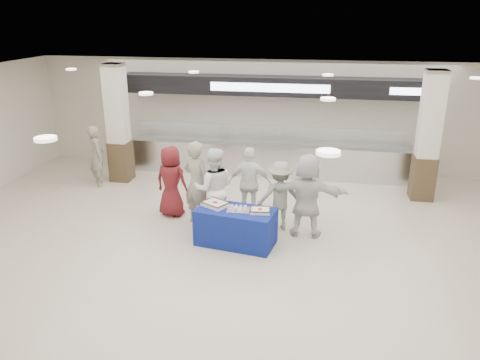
% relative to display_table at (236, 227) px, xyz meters
% --- Properties ---
extents(ground, '(14.00, 14.00, 0.00)m').
position_rel_display_table_xyz_m(ground, '(0.16, -0.96, -0.38)').
color(ground, beige).
rests_on(ground, ground).
extents(serving_line, '(8.70, 0.85, 2.80)m').
position_rel_display_table_xyz_m(serving_line, '(0.16, 4.44, 0.78)').
color(serving_line, silver).
rests_on(serving_line, ground).
extents(column_left, '(0.55, 0.55, 3.20)m').
position_rel_display_table_xyz_m(column_left, '(-3.84, 3.24, 1.15)').
color(column_left, '#3C2D1B').
rests_on(column_left, ground).
extents(column_right, '(0.55, 0.55, 3.20)m').
position_rel_display_table_xyz_m(column_right, '(4.16, 3.24, 1.15)').
color(column_right, '#3C2D1B').
rests_on(column_right, ground).
extents(display_table, '(1.66, 1.03, 0.75)m').
position_rel_display_table_xyz_m(display_table, '(0.00, 0.00, 0.00)').
color(display_table, navy).
rests_on(display_table, ground).
extents(sheet_cake_left, '(0.60, 0.57, 0.10)m').
position_rel_display_table_xyz_m(sheet_cake_left, '(-0.44, 0.11, 0.43)').
color(sheet_cake_left, white).
rests_on(sheet_cake_left, display_table).
extents(sheet_cake_right, '(0.42, 0.34, 0.09)m').
position_rel_display_table_xyz_m(sheet_cake_right, '(0.50, -0.04, 0.42)').
color(sheet_cake_right, white).
rests_on(sheet_cake_right, display_table).
extents(cupcake_tray, '(0.47, 0.37, 0.07)m').
position_rel_display_table_xyz_m(cupcake_tray, '(0.06, -0.03, 0.41)').
color(cupcake_tray, '#AEADB2').
rests_on(cupcake_tray, display_table).
extents(civilian_maroon, '(0.91, 0.70, 1.65)m').
position_rel_display_table_xyz_m(civilian_maroon, '(-1.70, 1.16, 0.45)').
color(civilian_maroon, maroon).
rests_on(civilian_maroon, ground).
extents(soldier_a, '(0.81, 0.70, 1.89)m').
position_rel_display_table_xyz_m(soldier_a, '(-1.01, 0.84, 0.57)').
color(soldier_a, gray).
rests_on(soldier_a, ground).
extents(chef_tall, '(1.01, 0.87, 1.79)m').
position_rel_display_table_xyz_m(chef_tall, '(-0.60, 0.69, 0.52)').
color(chef_tall, white).
rests_on(chef_tall, ground).
extents(chef_short, '(0.99, 0.44, 1.67)m').
position_rel_display_table_xyz_m(chef_short, '(0.08, 1.30, 0.46)').
color(chef_short, white).
rests_on(chef_short, ground).
extents(soldier_b, '(1.10, 0.81, 1.53)m').
position_rel_display_table_xyz_m(soldier_b, '(0.80, 0.86, 0.39)').
color(soldier_b, gray).
rests_on(soldier_b, ground).
extents(civilian_white, '(1.68, 0.59, 1.79)m').
position_rel_display_table_xyz_m(civilian_white, '(1.37, 0.64, 0.52)').
color(civilian_white, silver).
rests_on(civilian_white, ground).
extents(soldier_bg, '(0.68, 0.72, 1.65)m').
position_rel_display_table_xyz_m(soldier_bg, '(-4.29, 2.74, 0.45)').
color(soldier_bg, gray).
rests_on(soldier_bg, ground).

